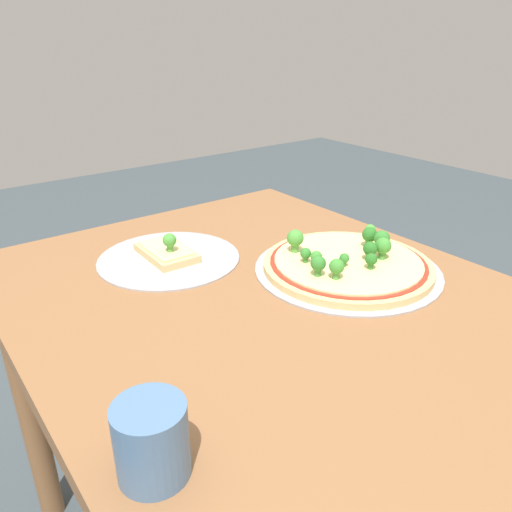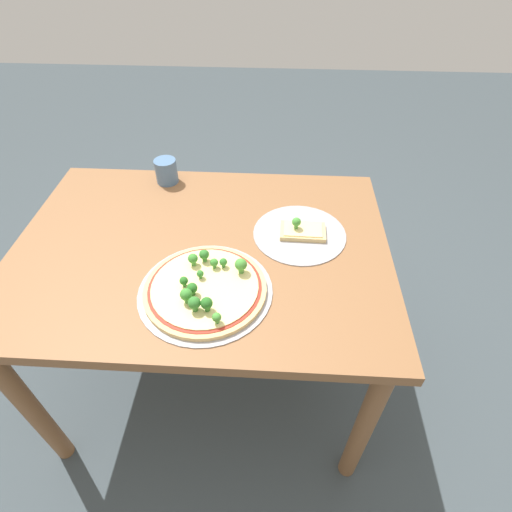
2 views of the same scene
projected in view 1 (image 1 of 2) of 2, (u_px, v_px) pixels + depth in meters
The scene contains 4 objects.
dining_table at pixel (289, 355), 0.94m from camera, with size 1.21×0.88×0.77m.
pizza_tray_whole at pixel (348, 264), 1.03m from camera, with size 0.38×0.38×0.07m.
pizza_tray_slice at pixel (168, 255), 1.08m from camera, with size 0.31×0.31×0.06m.
drinking_cup at pixel (152, 441), 0.54m from camera, with size 0.08×0.08×0.09m, color #4C7099.
Camera 1 is at (0.58, -0.52, 1.23)m, focal length 35.00 mm.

